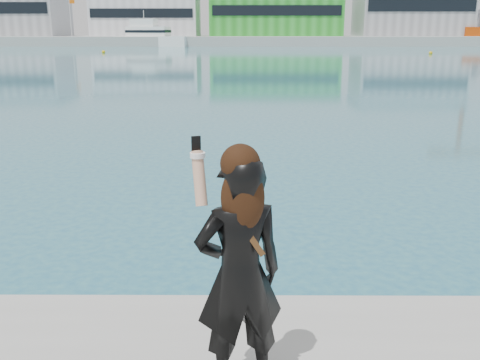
% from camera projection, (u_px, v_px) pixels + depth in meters
% --- Properties ---
extents(far_quay, '(320.00, 40.00, 2.00)m').
position_uv_depth(far_quay, '(241.00, 40.00, 128.92)').
color(far_quay, '#9E9E99').
rests_on(far_quay, ground).
extents(warehouse_grey_left, '(26.52, 16.36, 11.50)m').
position_uv_depth(warehouse_grey_left, '(7.00, 11.00, 125.43)').
color(warehouse_grey_left, gray).
rests_on(warehouse_grey_left, far_quay).
extents(warehouse_white, '(24.48, 15.35, 9.50)m').
position_uv_depth(warehouse_white, '(147.00, 15.00, 125.54)').
color(warehouse_white, silver).
rests_on(warehouse_white, far_quay).
extents(warehouse_green, '(30.60, 16.36, 10.50)m').
position_uv_depth(warehouse_green, '(275.00, 13.00, 125.25)').
color(warehouse_green, '#249124').
rests_on(warehouse_green, far_quay).
extents(warehouse_grey_right, '(25.50, 15.35, 12.50)m').
position_uv_depth(warehouse_grey_right, '(412.00, 8.00, 124.82)').
color(warehouse_grey_right, gray).
rests_on(warehouse_grey_right, far_quay).
extents(flagpole_left, '(1.28, 0.16, 8.00)m').
position_uv_depth(flagpole_left, '(71.00, 15.00, 118.95)').
color(flagpole_left, silver).
rests_on(flagpole_left, far_quay).
extents(flagpole_right, '(1.28, 0.16, 8.00)m').
position_uv_depth(flagpole_right, '(340.00, 15.00, 118.65)').
color(flagpole_right, silver).
rests_on(flagpole_right, far_quay).
extents(motor_yacht, '(16.27, 7.88, 7.32)m').
position_uv_depth(motor_yacht, '(150.00, 36.00, 112.09)').
color(motor_yacht, white).
rests_on(motor_yacht, ground).
extents(buoy_near, '(0.50, 0.50, 0.50)m').
position_uv_depth(buoy_near, '(431.00, 54.00, 74.11)').
color(buoy_near, '#E4B90C').
rests_on(buoy_near, ground).
extents(buoy_far, '(0.50, 0.50, 0.50)m').
position_uv_depth(buoy_far, '(104.00, 53.00, 77.94)').
color(buoy_far, '#E4B90C').
rests_on(buoy_far, ground).
extents(woman, '(0.65, 0.51, 1.64)m').
position_uv_depth(woman, '(239.00, 268.00, 3.31)').
color(woman, black).
rests_on(woman, near_quay).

